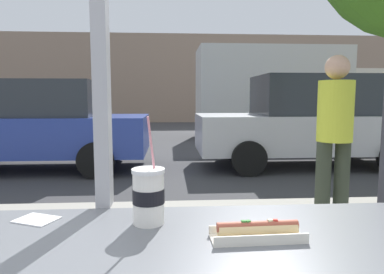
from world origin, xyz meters
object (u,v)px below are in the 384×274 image
at_px(soda_cup_right, 149,195).
at_px(box_truck, 289,90).
at_px(pedestrian, 334,131).
at_px(parked_car_blue, 35,125).
at_px(hotdog_tray_far, 258,231).
at_px(parked_car_silver, 308,122).

height_order(soda_cup_right, box_truck, box_truck).
bearing_deg(pedestrian, parked_car_blue, 137.08).
height_order(soda_cup_right, pedestrian, pedestrian).
xyz_separation_m(soda_cup_right, hotdog_tray_far, (0.30, -0.14, -0.06)).
bearing_deg(soda_cup_right, parked_car_blue, 113.07).
distance_m(parked_car_silver, box_truck, 5.27).
relative_size(hotdog_tray_far, box_truck, 0.04).
relative_size(hotdog_tray_far, pedestrian, 0.16).
relative_size(soda_cup_right, pedestrian, 0.20).
height_order(parked_car_silver, pedestrian, parked_car_silver).
relative_size(parked_car_blue, parked_car_silver, 0.99).
distance_m(parked_car_blue, pedestrian, 5.63).
bearing_deg(soda_cup_right, box_truck, 68.87).
relative_size(hotdog_tray_far, parked_car_blue, 0.06).
xyz_separation_m(soda_cup_right, pedestrian, (1.60, 2.10, -0.02)).
height_order(hotdog_tray_far, pedestrian, pedestrian).
bearing_deg(box_truck, hotdog_tray_far, -109.54).
height_order(box_truck, pedestrian, box_truck).
xyz_separation_m(parked_car_blue, parked_car_silver, (5.43, -0.00, 0.04)).
bearing_deg(hotdog_tray_far, box_truck, 70.46).
relative_size(parked_car_silver, box_truck, 0.66).
distance_m(soda_cup_right, box_truck, 11.78).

